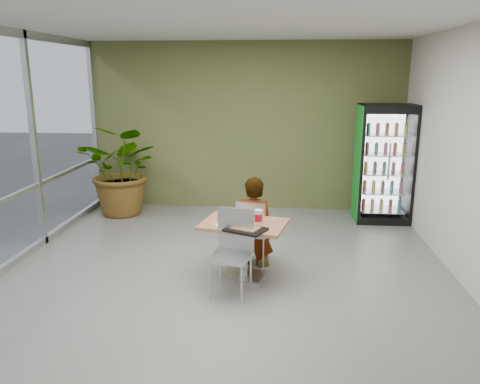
% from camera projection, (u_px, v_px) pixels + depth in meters
% --- Properties ---
extents(ground, '(7.00, 7.00, 0.00)m').
position_uv_depth(ground, '(225.00, 282.00, 6.00)').
color(ground, slate).
rests_on(ground, ground).
extents(room_envelope, '(6.00, 7.00, 3.20)m').
position_uv_depth(room_envelope, '(224.00, 159.00, 5.61)').
color(room_envelope, silver).
rests_on(room_envelope, ground).
extents(dining_table, '(1.19, 0.95, 0.75)m').
position_uv_depth(dining_table, '(244.00, 238.00, 6.01)').
color(dining_table, '#AC714A').
rests_on(dining_table, ground).
extents(chair_far, '(0.48, 0.48, 0.93)m').
position_uv_depth(chair_far, '(252.00, 228.00, 6.42)').
color(chair_far, '#B3B5B8').
rests_on(chair_far, ground).
extents(chair_near, '(0.54, 0.54, 1.03)m').
position_uv_depth(chair_near, '(233.00, 245.00, 5.60)').
color(chair_near, '#B3B5B8').
rests_on(chair_near, ground).
extents(seated_woman, '(0.63, 0.46, 1.55)m').
position_uv_depth(seated_woman, '(254.00, 231.00, 6.48)').
color(seated_woman, black).
rests_on(seated_woman, ground).
extents(pizza_plate, '(0.29, 0.22, 0.03)m').
position_uv_depth(pizza_plate, '(239.00, 219.00, 6.06)').
color(pizza_plate, white).
rests_on(pizza_plate, dining_table).
extents(soda_cup, '(0.10, 0.10, 0.18)m').
position_uv_depth(soda_cup, '(258.00, 217.00, 5.90)').
color(soda_cup, white).
rests_on(soda_cup, dining_table).
extents(napkin_stack, '(0.21, 0.21, 0.02)m').
position_uv_depth(napkin_stack, '(222.00, 225.00, 5.81)').
color(napkin_stack, white).
rests_on(napkin_stack, dining_table).
extents(cafeteria_tray, '(0.57, 0.51, 0.03)m').
position_uv_depth(cafeteria_tray, '(246.00, 230.00, 5.65)').
color(cafeteria_tray, black).
rests_on(cafeteria_tray, dining_table).
extents(beverage_fridge, '(0.95, 0.73, 2.09)m').
position_uv_depth(beverage_fridge, '(384.00, 164.00, 8.31)').
color(beverage_fridge, black).
rests_on(beverage_fridge, ground).
extents(potted_plant, '(1.77, 1.61, 1.70)m').
position_uv_depth(potted_plant, '(124.00, 170.00, 8.73)').
color(potted_plant, '#2D6C2B').
rests_on(potted_plant, ground).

